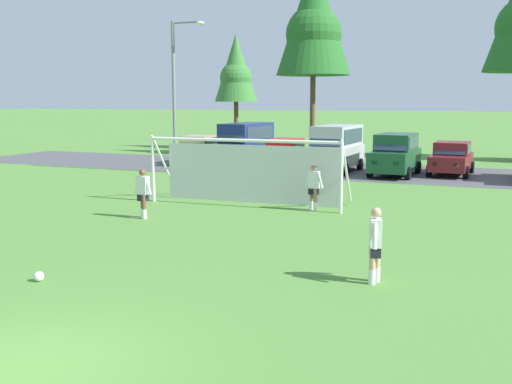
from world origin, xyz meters
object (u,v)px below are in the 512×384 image
player_defender_far (375,245)px  parked_car_slot_center (336,147)px  parked_car_slot_left (246,143)px  parked_car_slot_center_left (285,154)px  parked_car_slot_center_right (396,154)px  parked_car_slot_right (452,158)px  soccer_ball (39,276)px  street_lamp (177,96)px  player_striker_near (143,194)px  parked_car_slot_far_left (198,150)px  soccer_goal (249,170)px  player_midfield_center (314,188)px

player_defender_far → parked_car_slot_center: size_ratio=0.34×
parked_car_slot_left → parked_car_slot_center_left: (2.86, -1.05, -0.47)m
parked_car_slot_left → parked_car_slot_center_right: bearing=-10.0°
parked_car_slot_right → parked_car_slot_center_right: bearing=-153.5°
soccer_ball → parked_car_slot_center_right: size_ratio=0.05×
player_defender_far → street_lamp: bearing=131.2°
parked_car_slot_center → parked_car_slot_right: (5.96, 0.88, -0.47)m
player_striker_near → player_defender_far: (8.48, -4.19, 0.00)m
parked_car_slot_center_left → parked_car_slot_center_right: size_ratio=0.90×
parked_car_slot_left → street_lamp: (-1.87, -4.89, 2.78)m
player_striker_near → parked_car_slot_center_left: 15.22m
player_defender_far → parked_car_slot_left: parked_car_slot_left is taller
soccer_ball → parked_car_slot_left: 23.66m
parked_car_slot_left → parked_car_slot_right: parked_car_slot_left is taller
parked_car_slot_far_left → street_lamp: street_lamp is taller
soccer_goal → parked_car_slot_center_right: (3.72, 10.72, -0.18)m
soccer_ball → parked_car_slot_center_right: parked_car_slot_center_right is taller
soccer_goal → parked_car_slot_left: soccer_goal is taller
street_lamp → parked_car_slot_center: bearing=25.8°
parked_car_slot_left → player_striker_near: bearing=-78.7°
soccer_goal → street_lamp: bearing=134.4°
parked_car_slot_center_left → parked_car_slot_center_right: parked_car_slot_center_right is taller
player_midfield_center → parked_car_slot_center_right: bearing=84.6°
player_defender_far → parked_car_slot_center_left: bearing=114.6°
parked_car_slot_center_left → parked_car_slot_right: size_ratio=0.98×
parked_car_slot_far_left → soccer_goal: bearing=-54.7°
parked_car_slot_center_left → parked_car_slot_left: bearing=159.8°
parked_car_slot_far_left → street_lamp: (1.14, -4.49, 3.24)m
soccer_goal → street_lamp: size_ratio=0.94×
player_defender_far → parked_car_slot_center_right: size_ratio=0.35×
soccer_goal → player_defender_far: (6.32, -8.12, -0.47)m
parked_car_slot_right → parked_car_slot_center_left: bearing=-175.0°
player_midfield_center → parked_car_slot_far_left: 16.65m
parked_car_slot_center_right → parked_car_slot_right: size_ratio=1.09×
player_midfield_center → parked_car_slot_center_left: bearing=114.0°
player_striker_near → parked_car_slot_far_left: 17.05m
soccer_goal → parked_car_slot_center_left: bearing=102.8°
player_midfield_center → street_lamp: (-9.97, 7.92, 3.29)m
player_midfield_center → player_defender_far: same height
street_lamp → soccer_ball: bearing=-69.3°
parked_car_slot_far_left → player_striker_near: bearing=-68.4°
parked_car_slot_center_left → street_lamp: 6.90m
parked_car_slot_right → parked_car_slot_left: bearing=178.7°
soccer_ball → parked_car_slot_center_left: (-2.15, 22.04, 0.77)m
player_midfield_center → parked_car_slot_center_left: parked_car_slot_center_left is taller
player_midfield_center → parked_car_slot_center_left: 12.87m
soccer_goal → parked_car_slot_center_left: (-2.57, 11.28, -0.42)m
soccer_ball → parked_car_slot_right: bearing=73.3°
soccer_ball → player_striker_near: size_ratio=0.13×
parked_car_slot_center_right → soccer_goal: bearing=-109.2°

